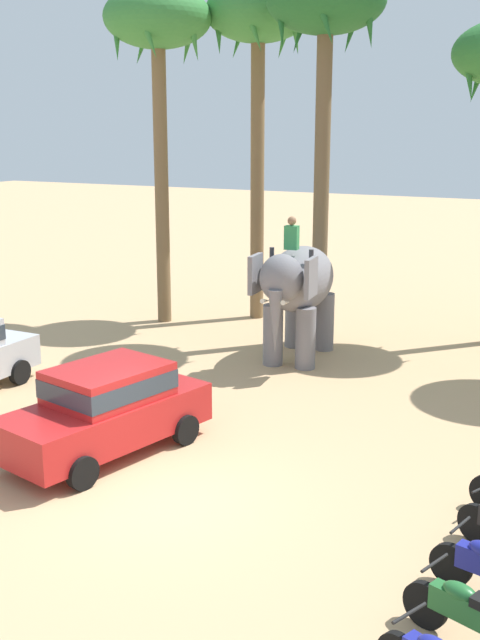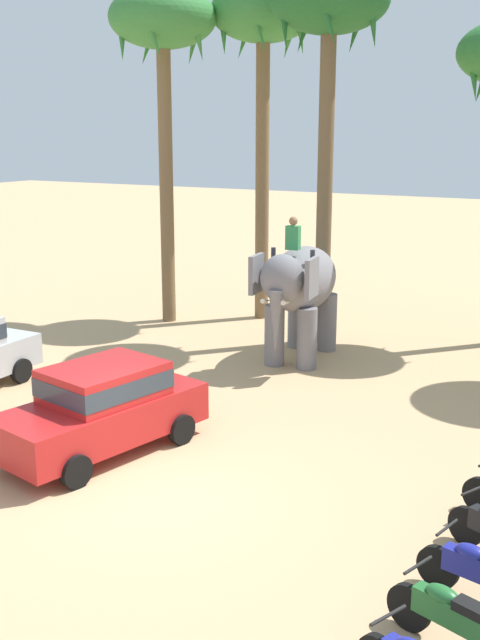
{
  "view_description": "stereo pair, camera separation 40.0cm",
  "coord_description": "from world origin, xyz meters",
  "px_view_note": "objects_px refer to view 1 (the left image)",
  "views": [
    {
      "loc": [
        6.78,
        -10.04,
        6.02
      ],
      "look_at": [
        -1.49,
        5.77,
        1.6
      ],
      "focal_mm": 43.57,
      "sensor_mm": 36.0,
      "label": 1
    },
    {
      "loc": [
        7.13,
        -9.86,
        6.02
      ],
      "look_at": [
        -1.49,
        5.77,
        1.6
      ],
      "focal_mm": 43.57,
      "sensor_mm": 36.0,
      "label": 2
    }
  ],
  "objects_px": {
    "elephant_with_mahout": "(298,286)",
    "palm_tree_leaning_seaward": "(326,16)",
    "car_sedan_foreground": "(107,407)",
    "palm_tree_behind_elephant": "(158,31)",
    "palm_tree_left_of_road": "(258,26)",
    "motorcycle_second_in_row": "(470,615)"
  },
  "relations": [
    {
      "from": "motorcycle_second_in_row",
      "to": "palm_tree_left_of_road",
      "type": "bearing_deg",
      "value": 124.95
    },
    {
      "from": "palm_tree_left_of_road",
      "to": "palm_tree_leaning_seaward",
      "type": "bearing_deg",
      "value": -31.6
    },
    {
      "from": "car_sedan_foreground",
      "to": "elephant_with_mahout",
      "type": "relative_size",
      "value": 1.1
    },
    {
      "from": "car_sedan_foreground",
      "to": "palm_tree_left_of_road",
      "type": "bearing_deg",
      "value": 102.02
    },
    {
      "from": "elephant_with_mahout",
      "to": "car_sedan_foreground",
      "type": "bearing_deg",
      "value": -95.5
    },
    {
      "from": "motorcycle_second_in_row",
      "to": "elephant_with_mahout",
      "type": "bearing_deg",
      "value": 123.27
    },
    {
      "from": "car_sedan_foreground",
      "to": "palm_tree_behind_elephant",
      "type": "xyz_separation_m",
      "value": [
        -4.77,
        9.3,
        7.86
      ]
    },
    {
      "from": "car_sedan_foreground",
      "to": "palm_tree_left_of_road",
      "type": "xyz_separation_m",
      "value": [
        -2.36,
        11.11,
        8.06
      ]
    },
    {
      "from": "elephant_with_mahout",
      "to": "motorcycle_second_in_row",
      "type": "relative_size",
      "value": 2.28
    },
    {
      "from": "palm_tree_behind_elephant",
      "to": "palm_tree_leaning_seaward",
      "type": "height_order",
      "value": "palm_tree_leaning_seaward"
    },
    {
      "from": "car_sedan_foreground",
      "to": "palm_tree_left_of_road",
      "type": "distance_m",
      "value": 13.93
    },
    {
      "from": "palm_tree_behind_elephant",
      "to": "palm_tree_left_of_road",
      "type": "distance_m",
      "value": 3.02
    },
    {
      "from": "elephant_with_mahout",
      "to": "palm_tree_leaning_seaward",
      "type": "xyz_separation_m",
      "value": [
        -0.21,
        2.02,
        6.92
      ]
    },
    {
      "from": "palm_tree_left_of_road",
      "to": "palm_tree_leaning_seaward",
      "type": "xyz_separation_m",
      "value": [
        2.86,
        -1.76,
        -0.08
      ]
    },
    {
      "from": "car_sedan_foreground",
      "to": "palm_tree_leaning_seaward",
      "type": "height_order",
      "value": "palm_tree_leaning_seaward"
    },
    {
      "from": "car_sedan_foreground",
      "to": "elephant_with_mahout",
      "type": "bearing_deg",
      "value": 84.5
    },
    {
      "from": "elephant_with_mahout",
      "to": "palm_tree_behind_elephant",
      "type": "relative_size",
      "value": 0.39
    },
    {
      "from": "elephant_with_mahout",
      "to": "motorcycle_second_in_row",
      "type": "xyz_separation_m",
      "value": [
        6.58,
        -10.02,
        -1.53
      ]
    },
    {
      "from": "palm_tree_left_of_road",
      "to": "palm_tree_behind_elephant",
      "type": "bearing_deg",
      "value": -142.94
    },
    {
      "from": "motorcycle_second_in_row",
      "to": "palm_tree_leaning_seaward",
      "type": "relative_size",
      "value": 0.17
    },
    {
      "from": "palm_tree_left_of_road",
      "to": "palm_tree_leaning_seaward",
      "type": "height_order",
      "value": "palm_tree_left_of_road"
    },
    {
      "from": "elephant_with_mahout",
      "to": "palm_tree_left_of_road",
      "type": "height_order",
      "value": "palm_tree_left_of_road"
    }
  ]
}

